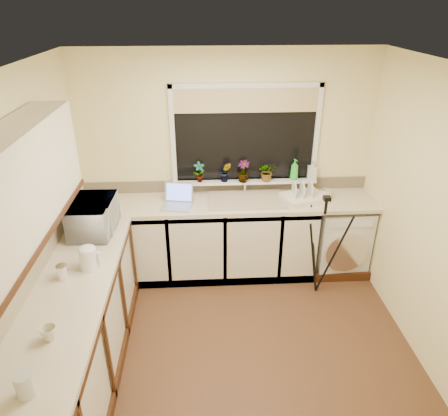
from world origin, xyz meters
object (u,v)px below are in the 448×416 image
laptop (177,200)px  tripod (321,246)px  plant_b (226,172)px  cup_back (326,194)px  microwave (93,216)px  cup_left (49,333)px  dish_rack (303,198)px  plant_d (267,172)px  glass_jug (25,385)px  soap_bottle_green (294,169)px  washing_machine (339,237)px  plant_c (243,171)px  kettle (88,259)px  steel_jar (62,272)px  plant_a (199,172)px  soap_bottle_clear (312,170)px

laptop → tripod: (1.48, -0.39, -0.39)m
plant_b → cup_back: size_ratio=1.78×
microwave → cup_left: 1.41m
dish_rack → plant_d: bearing=132.0°
dish_rack → plant_d: size_ratio=2.02×
glass_jug → plant_d: size_ratio=0.69×
dish_rack → soap_bottle_green: (-0.06, 0.25, 0.23)m
laptop → tripod: 1.58m
dish_rack → plant_b: 0.89m
washing_machine → plant_b: plant_b is taller
plant_b → plant_d: plant_b is taller
dish_rack → plant_c: plant_c is taller
plant_b → plant_c: 0.20m
kettle → tripod: 2.31m
washing_machine → plant_b: 1.51m
steel_jar → cup_left: size_ratio=1.16×
steel_jar → plant_b: (1.36, 1.51, 0.20)m
plant_b → plant_d: size_ratio=1.03×
kettle → plant_d: size_ratio=0.85×
washing_machine → kettle: kettle is taller
tripod → steel_jar: size_ratio=9.43×
soap_bottle_green → dish_rack: bearing=-75.6°
kettle → microwave: size_ratio=0.34×
steel_jar → microwave: microwave is taller
microwave → cup_back: bearing=-74.4°
plant_a → soap_bottle_clear: (1.26, 0.02, -0.01)m
microwave → plant_d: bearing=-64.8°
soap_bottle_green → cup_back: soap_bottle_green is taller
steel_jar → plant_d: size_ratio=0.55×
soap_bottle_green → steel_jar: bearing=-144.4°
glass_jug → plant_b: plant_b is taller
kettle → plant_b: bearing=49.3°
washing_machine → soap_bottle_clear: soap_bottle_clear is taller
laptop → dish_rack: size_ratio=0.80×
glass_jug → cup_back: 3.36m
washing_machine → kettle: bearing=-157.5°
steel_jar → microwave: bearing=83.4°
laptop → plant_a: 0.41m
kettle → soap_bottle_green: size_ratio=0.79×
glass_jug → dish_rack: bearing=48.4°
steel_jar → plant_c: size_ratio=0.50×
steel_jar → cup_left: bearing=-81.4°
plant_a → plant_d: size_ratio=1.06×
washing_machine → plant_d: (-0.83, 0.19, 0.75)m
washing_machine → plant_b: (-1.30, 0.20, 0.76)m
tripod → plant_a: 1.52m
plant_a → plant_c: size_ratio=0.97×
glass_jug → soap_bottle_clear: 3.43m
glass_jug → plant_c: plant_c is taller
laptop → microwave: size_ratio=0.64×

